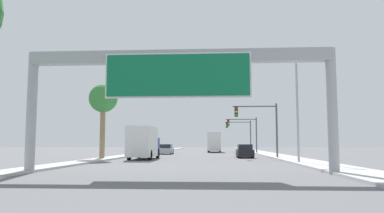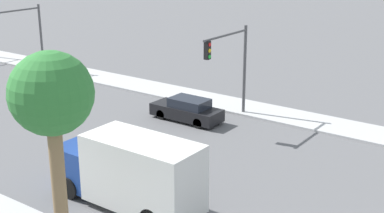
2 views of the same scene
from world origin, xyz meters
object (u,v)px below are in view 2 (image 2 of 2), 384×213
traffic_light_mid_block (24,28)px  palm_tree_background (52,99)px  traffic_light_near_intersection (232,59)px  truck_box_primary (131,172)px  car_near_right (187,110)px

traffic_light_mid_block → palm_tree_background: (-16.24, -22.97, 2.06)m
traffic_light_near_intersection → palm_tree_background: palm_tree_background is taller
truck_box_primary → traffic_light_mid_block: (12.10, 22.56, 2.27)m
traffic_light_near_intersection → traffic_light_mid_block: 20.00m
truck_box_primary → palm_tree_background: size_ratio=0.93×
truck_box_primary → palm_tree_background: bearing=-174.3°
car_near_right → palm_tree_background: bearing=-160.6°
truck_box_primary → traffic_light_near_intersection: traffic_light_near_intersection is taller
truck_box_primary → traffic_light_mid_block: 25.70m
car_near_right → traffic_light_near_intersection: size_ratio=0.80×
truck_box_primary → traffic_light_near_intersection: bearing=11.9°
car_near_right → truck_box_primary: size_ratio=0.66×
car_near_right → traffic_light_mid_block: 18.17m
traffic_light_mid_block → truck_box_primary: bearing=-118.2°
traffic_light_near_intersection → car_near_right: bearing=127.8°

